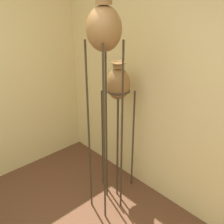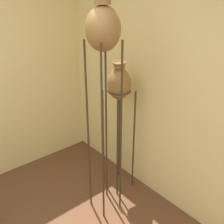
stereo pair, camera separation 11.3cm
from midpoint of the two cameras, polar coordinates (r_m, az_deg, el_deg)
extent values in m
cube|color=beige|center=(2.55, 17.21, 3.36)|extent=(0.06, 7.89, 2.70)
cylinder|color=#382D1E|center=(2.49, -3.02, -6.79)|extent=(0.02, 0.02, 1.86)
cylinder|color=#382D1E|center=(2.63, 0.92, -4.98)|extent=(0.02, 0.02, 1.86)
cylinder|color=#382D1E|center=(2.65, -6.29, -4.81)|extent=(0.02, 0.02, 1.86)
cylinder|color=#382D1E|center=(2.78, -2.43, -3.21)|extent=(0.02, 0.02, 1.86)
torus|color=#382D1E|center=(2.32, -3.18, 15.49)|extent=(0.24, 0.24, 0.02)
ellipsoid|color=olive|center=(2.31, -3.23, 17.59)|extent=(0.31, 0.31, 0.38)
cylinder|color=olive|center=(2.29, -3.37, 23.18)|extent=(0.14, 0.14, 0.07)
cylinder|color=#382D1E|center=(2.95, 0.07, -8.13)|extent=(0.02, 0.02, 1.26)
cylinder|color=#382D1E|center=(3.10, 3.53, -6.38)|extent=(0.02, 0.02, 1.26)
cylinder|color=#382D1E|center=(3.11, -3.13, -6.25)|extent=(0.02, 0.02, 1.26)
cylinder|color=#382D1E|center=(3.26, 0.31, -4.70)|extent=(0.02, 0.02, 1.26)
torus|color=#382D1E|center=(2.83, 0.21, 4.66)|extent=(0.26, 0.26, 0.02)
ellipsoid|color=olive|center=(2.80, 0.22, 6.16)|extent=(0.26, 0.26, 0.35)
cylinder|color=olive|center=(2.75, 0.22, 10.13)|extent=(0.12, 0.12, 0.05)
torus|color=olive|center=(2.74, 0.22, 10.67)|extent=(0.15, 0.15, 0.02)
camera|label=1|loc=(0.06, -91.19, -0.55)|focal=42.00mm
camera|label=2|loc=(0.06, 88.81, 0.55)|focal=42.00mm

